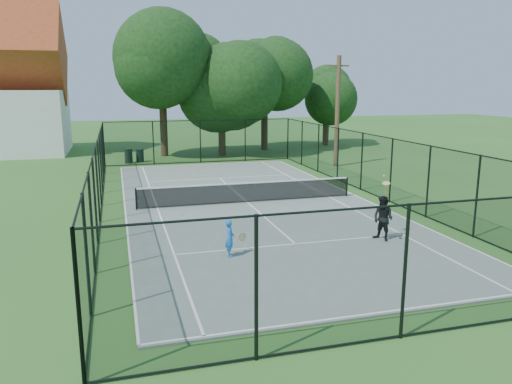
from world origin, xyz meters
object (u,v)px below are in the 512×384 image
object	(u,v)px
trash_bin_right	(140,155)
utility_pole	(337,111)
trash_bin_left	(129,156)
player_black	(383,218)
player_blue	(230,238)
tennis_net	(248,192)

from	to	relation	value
trash_bin_right	utility_pole	distance (m)	14.17
utility_pole	trash_bin_right	bearing A→B (deg)	156.52
trash_bin_left	utility_pole	distance (m)	14.76
trash_bin_right	player_black	size ratio (longest dim) A/B	0.41
utility_pole	player_blue	bearing A→B (deg)	-124.40
trash_bin_right	player_black	distance (m)	22.49
tennis_net	trash_bin_right	size ratio (longest dim) A/B	10.92
utility_pole	trash_bin_left	bearing A→B (deg)	158.92
tennis_net	player_blue	bearing A→B (deg)	-109.06
player_blue	trash_bin_right	bearing A→B (deg)	94.53
trash_bin_right	player_blue	world-z (taller)	player_blue
trash_bin_right	player_black	world-z (taller)	player_black
trash_bin_left	tennis_net	bearing A→B (deg)	-70.90
player_blue	player_black	xyz separation A→B (m)	(5.48, 0.18, 0.19)
tennis_net	trash_bin_right	xyz separation A→B (m)	(-4.12, 14.50, -0.11)
trash_bin_left	player_black	world-z (taller)	player_black
tennis_net	trash_bin_right	distance (m)	15.07
trash_bin_left	trash_bin_right	bearing A→B (deg)	21.58
tennis_net	trash_bin_left	size ratio (longest dim) A/B	10.07
tennis_net	player_blue	world-z (taller)	player_blue
trash_bin_right	player_blue	bearing A→B (deg)	-85.47
trash_bin_left	player_blue	world-z (taller)	player_blue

